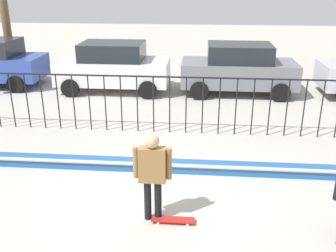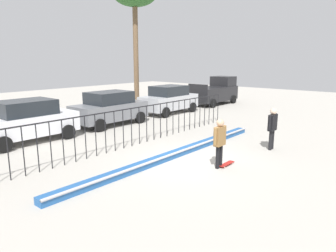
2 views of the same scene
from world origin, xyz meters
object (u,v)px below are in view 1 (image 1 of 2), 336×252
parked_car_white (113,67)px  parked_car_gray (238,69)px  skateboarder (152,170)px  skateboard (173,220)px

parked_car_white → parked_car_gray: size_ratio=1.00×
skateboarder → parked_car_white: (-2.59, 8.46, -0.06)m
parked_car_white → parked_car_gray: same height
skateboard → parked_car_gray: (1.85, 8.62, 0.91)m
skateboard → parked_car_white: (-2.97, 8.56, 0.91)m
skateboarder → skateboard: size_ratio=2.15×
skateboarder → parked_car_white: bearing=82.0°
skateboarder → skateboard: 1.05m
parked_car_white → parked_car_gray: 4.82m
skateboard → parked_car_white: 9.10m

